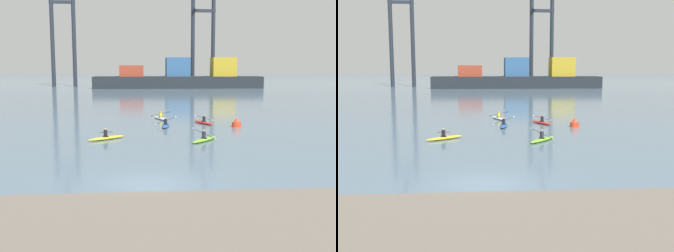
{
  "view_description": "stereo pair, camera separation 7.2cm",
  "coord_description": "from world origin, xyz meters",
  "views": [
    {
      "loc": [
        -0.39,
        -20.08,
        5.74
      ],
      "look_at": [
        2.21,
        16.33,
        0.6
      ],
      "focal_mm": 44.34,
      "sensor_mm": 36.0,
      "label": 1
    },
    {
      "loc": [
        -0.32,
        -20.09,
        5.74
      ],
      "look_at": [
        2.21,
        16.33,
        0.6
      ],
      "focal_mm": 44.34,
      "sensor_mm": 36.0,
      "label": 2
    }
  ],
  "objects": [
    {
      "name": "kayak_blue",
      "position": [
        2.24,
        20.06,
        0.17
      ],
      "size": [
        2.15,
        3.45,
        1.07
      ],
      "color": "#2856B2",
      "rests_on": "ground"
    },
    {
      "name": "kayak_lime",
      "position": [
        4.76,
        11.79,
        0.17
      ],
      "size": [
        2.62,
        3.01,
        1.02
      ],
      "color": "#7ABC2D",
      "rests_on": "ground"
    },
    {
      "name": "kayak_white",
      "position": [
        2.03,
        26.01,
        0.17
      ],
      "size": [
        2.16,
        3.41,
        0.95
      ],
      "color": "silver",
      "rests_on": "ground"
    },
    {
      "name": "channel_buoy",
      "position": [
        9.17,
        19.54,
        0.36
      ],
      "size": [
        0.9,
        0.9,
        1.0
      ],
      "color": "red",
      "rests_on": "ground"
    },
    {
      "name": "gantry_crane_west_mid",
      "position": [
        19.64,
        108.48,
        18.08
      ],
      "size": [
        7.51,
        18.83,
        34.86
      ],
      "color": "#232833",
      "rests_on": "ground"
    },
    {
      "name": "ground_plane",
      "position": [
        0.0,
        0.0,
        0.0
      ],
      "size": [
        800.0,
        800.0,
        0.0
      ],
      "primitive_type": "plane",
      "color": "slate"
    },
    {
      "name": "kayak_yellow",
      "position": [
        -2.99,
        13.11,
        0.17
      ],
      "size": [
        3.08,
        2.53,
        0.95
      ],
      "color": "yellow",
      "rests_on": "ground"
    },
    {
      "name": "container_barge",
      "position": [
        11.39,
        97.89,
        2.82
      ],
      "size": [
        47.43,
        8.58,
        8.63
      ],
      "color": "#1E2328",
      "rests_on": "ground"
    },
    {
      "name": "kayak_red",
      "position": [
        6.29,
        21.99,
        0.17
      ],
      "size": [
        2.04,
        3.35,
        0.98
      ],
      "color": "red",
      "rests_on": "ground"
    },
    {
      "name": "gantry_crane_west",
      "position": [
        -22.78,
        108.39,
        19.47
      ],
      "size": [
        7.63,
        16.08,
        40.15
      ],
      "color": "#232833",
      "rests_on": "ground"
    }
  ]
}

